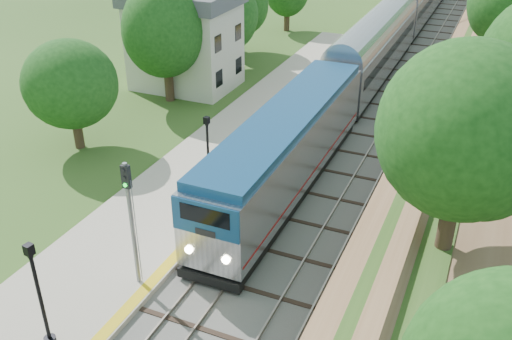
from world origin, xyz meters
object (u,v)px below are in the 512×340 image
at_px(signal_farside, 423,101).
at_px(station_building, 185,38).
at_px(lamppost_far, 208,157).
at_px(signal_platform, 131,212).
at_px(lamppost_mid, 41,302).

bearing_deg(signal_farside, station_building, 162.28).
height_order(station_building, signal_farside, station_building).
xyz_separation_m(lamppost_far, signal_platform, (1.01, -8.65, 1.71)).
bearing_deg(lamppost_far, lamppost_mid, -90.04).
height_order(station_building, lamppost_mid, station_building).
relative_size(station_building, signal_platform, 1.44).
distance_m(station_building, signal_farside, 21.20).
bearing_deg(lamppost_far, station_building, 123.79).
xyz_separation_m(lamppost_far, signal_farside, (10.11, 8.62, 1.83)).
distance_m(lamppost_far, signal_platform, 8.88).
bearing_deg(signal_farside, lamppost_far, -139.53).
bearing_deg(signal_platform, station_building, 115.06).
bearing_deg(signal_platform, lamppost_mid, -102.64).
distance_m(lamppost_mid, signal_farside, 24.11).
height_order(station_building, lamppost_far, station_building).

